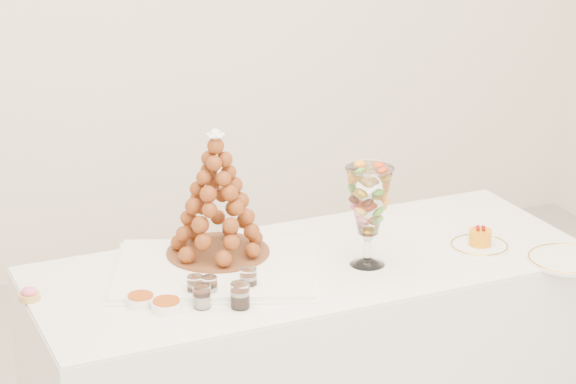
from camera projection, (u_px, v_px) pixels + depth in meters
name	position (u px, v px, depth m)	size (l,w,h in m)	color
buffet_table	(311.00, 358.00, 3.70)	(1.83, 0.81, 0.68)	white
lace_tray	(214.00, 269.00, 3.50)	(0.61, 0.46, 0.02)	white
macaron_vase	(369.00, 202.00, 3.50)	(0.15, 0.15, 0.32)	white
cake_plate	(479.00, 246.00, 3.70)	(0.19, 0.19, 0.01)	white
spare_plate	(567.00, 260.00, 3.59)	(0.25, 0.25, 0.01)	white
pink_tart	(29.00, 294.00, 3.31)	(0.06, 0.06, 0.04)	tan
verrine_a	(195.00, 286.00, 3.33)	(0.05, 0.05, 0.07)	white
verrine_b	(209.00, 287.00, 3.33)	(0.05, 0.05, 0.07)	white
verrine_c	(248.00, 280.00, 3.37)	(0.05, 0.05, 0.07)	white
verrine_d	(202.00, 296.00, 3.26)	(0.05, 0.05, 0.07)	white
verrine_e	(240.00, 295.00, 3.26)	(0.06, 0.06, 0.08)	white
ramekin_back	(141.00, 300.00, 3.29)	(0.08, 0.08, 0.03)	white
ramekin_front	(167.00, 306.00, 3.25)	(0.09, 0.09, 0.03)	white
croquembouche	(217.00, 194.00, 3.53)	(0.33, 0.33, 0.41)	brown
mousse_cake	(480.00, 237.00, 3.69)	(0.07, 0.07, 0.07)	orange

